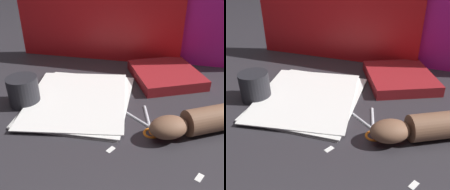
# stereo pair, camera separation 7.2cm
# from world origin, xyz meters

# --- Properties ---
(ground_plane) EXTENTS (6.00, 6.00, 0.00)m
(ground_plane) POSITION_xyz_m (0.00, 0.00, 0.00)
(ground_plane) COLOR #2D2B30
(backdrop_panel_left) EXTENTS (0.67, 0.07, 0.43)m
(backdrop_panel_left) POSITION_xyz_m (-0.15, 0.38, 0.21)
(backdrop_panel_left) COLOR red
(backdrop_panel_left) RESTS_ON ground_plane
(paper_stack) EXTENTS (0.32, 0.37, 0.01)m
(paper_stack) POSITION_xyz_m (-0.14, 0.03, 0.01)
(paper_stack) COLOR white
(paper_stack) RESTS_ON ground_plane
(book_closed) EXTENTS (0.29, 0.30, 0.04)m
(book_closed) POSITION_xyz_m (0.13, 0.22, 0.02)
(book_closed) COLOR maroon
(book_closed) RESTS_ON ground_plane
(scissors) EXTENTS (0.13, 0.15, 0.01)m
(scissors) POSITION_xyz_m (0.08, -0.08, 0.00)
(scissors) COLOR silver
(scissors) RESTS_ON ground_plane
(hand_forearm) EXTENTS (0.33, 0.20, 0.07)m
(hand_forearm) POSITION_xyz_m (0.24, -0.07, 0.03)
(hand_forearm) COLOR brown
(hand_forearm) RESTS_ON ground_plane
(paper_scrap_near) EXTENTS (0.02, 0.03, 0.00)m
(paper_scrap_near) POSITION_xyz_m (-0.01, -0.18, 0.00)
(paper_scrap_near) COLOR white
(paper_scrap_near) RESTS_ON ground_plane
(paper_scrap_mid) EXTENTS (0.02, 0.03, 0.00)m
(paper_scrap_mid) POSITION_xyz_m (0.19, -0.24, 0.00)
(paper_scrap_mid) COLOR white
(paper_scrap_mid) RESTS_ON ground_plane
(mug) EXTENTS (0.09, 0.09, 0.09)m
(mug) POSITION_xyz_m (-0.30, -0.01, 0.04)
(mug) COLOR #232328
(mug) RESTS_ON ground_plane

